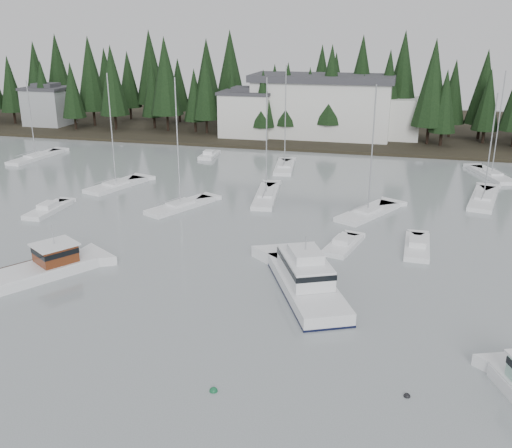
{
  "coord_description": "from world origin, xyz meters",
  "views": [
    {
      "loc": [
        9.38,
        -20.59,
        19.42
      ],
      "look_at": [
        -2.79,
        26.49,
        2.5
      ],
      "focal_mm": 40.0,
      "sensor_mm": 36.0,
      "label": 1
    }
  ],
  "objects": [
    {
      "name": "far_shore_land",
      "position": [
        0.0,
        97.0,
        0.0
      ],
      "size": [
        240.0,
        54.0,
        1.0
      ],
      "primitive_type": "cube",
      "color": "black",
      "rests_on": "ground"
    },
    {
      "name": "conifer_treeline",
      "position": [
        0.0,
        86.0,
        0.0
      ],
      "size": [
        200.0,
        22.0,
        20.0
      ],
      "primitive_type": null,
      "color": "black",
      "rests_on": "ground"
    },
    {
      "name": "house_west",
      "position": [
        -18.0,
        79.0,
        4.65
      ],
      "size": [
        9.54,
        7.42,
        8.75
      ],
      "color": "silver",
      "rests_on": "ground"
    },
    {
      "name": "house_far_west",
      "position": [
        -60.0,
        81.0,
        4.4
      ],
      "size": [
        8.48,
        7.42,
        8.25
      ],
      "color": "#999EA0",
      "rests_on": "ground"
    },
    {
      "name": "harbor_inn",
      "position": [
        -2.96,
        82.34,
        5.78
      ],
      "size": [
        29.5,
        11.5,
        10.9
      ],
      "color": "silver",
      "rests_on": "ground"
    },
    {
      "name": "lobster_boat_brown",
      "position": [
        -18.53,
        16.39,
        0.55
      ],
      "size": [
        7.96,
        9.92,
        4.8
      ],
      "rotation": [
        0.0,
        0.0,
        1.0
      ],
      "color": "white",
      "rests_on": "ground"
    },
    {
      "name": "cabin_cruiser_center",
      "position": [
        3.11,
        19.09,
        0.77
      ],
      "size": [
        8.4,
        12.36,
        5.12
      ],
      "rotation": [
        0.0,
        0.0,
        2.01
      ],
      "color": "white",
      "rests_on": "ground"
    },
    {
      "name": "sailboat_1",
      "position": [
        -25.45,
        42.88,
        0.08
      ],
      "size": [
        5.36,
        9.13,
        14.67
      ],
      "rotation": [
        0.0,
        0.0,
        1.27
      ],
      "color": "white",
      "rests_on": "ground"
    },
    {
      "name": "sailboat_2",
      "position": [
        -14.23,
        36.65,
        0.1
      ],
      "size": [
        6.02,
        8.93,
        14.92
      ],
      "rotation": [
        0.0,
        0.0,
        1.12
      ],
      "color": "white",
      "rests_on": "ground"
    },
    {
      "name": "sailboat_3",
      "position": [
        21.59,
        60.6,
        0.09
      ],
      "size": [
        5.57,
        9.73,
        14.57
      ],
      "rotation": [
        0.0,
        0.0,
        1.92
      ],
      "color": "white",
      "rests_on": "ground"
    },
    {
      "name": "sailboat_4",
      "position": [
        -45.36,
        54.82,
        0.06
      ],
      "size": [
        3.35,
        10.82,
        12.38
      ],
      "rotation": [
        0.0,
        0.0,
        1.49
      ],
      "color": "white",
      "rests_on": "ground"
    },
    {
      "name": "sailboat_5",
      "position": [
        -6.67,
        57.9,
        0.1
      ],
      "size": [
        3.66,
        9.2,
        15.0
      ],
      "rotation": [
        0.0,
        0.0,
        1.7
      ],
      "color": "white",
      "rests_on": "ground"
    },
    {
      "name": "sailboat_8",
      "position": [
        19.23,
        48.3,
        0.06
      ],
      "size": [
        4.67,
        10.91,
        12.99
      ],
      "rotation": [
        0.0,
        0.0,
        1.37
      ],
      "color": "white",
      "rests_on": "ground"
    },
    {
      "name": "sailboat_9",
      "position": [
        -5.79,
        42.98,
        0.08
      ],
      "size": [
        3.76,
        10.9,
        14.57
      ],
      "rotation": [
        0.0,
        0.0,
        1.7
      ],
      "color": "white",
      "rests_on": "ground"
    },
    {
      "name": "sailboat_10",
      "position": [
        6.43,
        39.53,
        0.08
      ],
      "size": [
        6.72,
        9.32,
        14.4
      ],
      "rotation": [
        0.0,
        0.0,
        1.08
      ],
      "color": "white",
      "rests_on": "ground"
    },
    {
      "name": "runabout_0",
      "position": [
        -27.87,
        31.71,
        0.13
      ],
      "size": [
        2.27,
        6.71,
        1.42
      ],
      "rotation": [
        0.0,
        0.0,
        1.58
      ],
      "color": "white",
      "rests_on": "ground"
    },
    {
      "name": "runabout_1",
      "position": [
        11.53,
        30.28,
        0.13
      ],
      "size": [
        2.35,
        6.78,
        1.42
      ],
      "rotation": [
        0.0,
        0.0,
        1.55
      ],
      "color": "white",
      "rests_on": "ground"
    },
    {
      "name": "runabout_3",
      "position": [
        -19.74,
        62.6,
        0.13
      ],
      "size": [
        2.45,
        5.3,
        1.42
      ],
      "rotation": [
        0.0,
        0.0,
        1.62
      ],
      "color": "white",
      "rests_on": "ground"
    },
    {
      "name": "runabout_4",
      "position": [
        4.89,
        29.0,
        0.13
      ],
      "size": [
        3.46,
        6.13,
        1.42
      ],
      "rotation": [
        0.0,
        0.0,
        1.34
      ],
      "color": "white",
      "rests_on": "ground"
    },
    {
      "name": "mooring_buoy_green",
      "position": [
        0.27,
        5.11,
        0.0
      ],
      "size": [
        0.48,
        0.48,
        0.48
      ],
      "primitive_type": "sphere",
      "color": "#145933",
      "rests_on": "ground"
    },
    {
      "name": "mooring_buoy_dark",
      "position": [
        10.81,
        7.34,
        0.0
      ],
      "size": [
        0.39,
        0.39,
        0.39
      ],
      "primitive_type": "sphere",
      "color": "black",
      "rests_on": "ground"
    }
  ]
}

